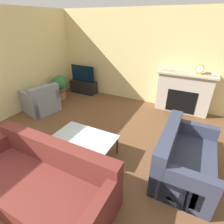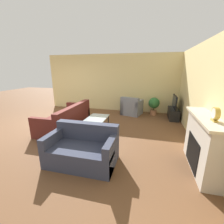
# 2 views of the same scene
# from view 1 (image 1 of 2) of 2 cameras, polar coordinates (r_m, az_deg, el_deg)

# --- Properties ---
(wall_back) EXTENTS (8.27, 0.06, 2.70)m
(wall_back) POSITION_cam_1_polar(r_m,az_deg,el_deg) (5.59, 8.28, 17.02)
(wall_back) COLOR beige
(wall_back) RESTS_ON ground_plane
(wall_left) EXTENTS (0.06, 7.94, 2.70)m
(wall_left) POSITION_cam_1_polar(r_m,az_deg,el_deg) (5.32, -31.92, 12.65)
(wall_left) COLOR beige
(wall_left) RESTS_ON ground_plane
(fireplace) EXTENTS (1.53, 0.40, 1.14)m
(fireplace) POSITION_cam_1_polar(r_m,az_deg,el_deg) (5.31, 22.27, 6.11)
(fireplace) COLOR #BCB2A3
(fireplace) RESTS_ON ground_plane
(tv_stand) EXTENTS (0.95, 0.37, 0.44)m
(tv_stand) POSITION_cam_1_polar(r_m,az_deg,el_deg) (6.50, -9.24, 8.14)
(tv_stand) COLOR black
(tv_stand) RESTS_ON ground_plane
(tv) EXTENTS (0.89, 0.06, 0.55)m
(tv) POSITION_cam_1_polar(r_m,az_deg,el_deg) (6.35, -9.59, 12.31)
(tv) COLOR black
(tv) RESTS_ON tv_stand
(couch_sectional) EXTENTS (2.20, 0.98, 0.82)m
(couch_sectional) POSITION_cam_1_polar(r_m,az_deg,el_deg) (2.93, -22.03, -20.82)
(couch_sectional) COLOR #5B231E
(couch_sectional) RESTS_ON ground_plane
(couch_loveseat) EXTENTS (0.87, 1.47, 0.82)m
(couch_loveseat) POSITION_cam_1_polar(r_m,az_deg,el_deg) (3.29, 22.19, -14.14)
(couch_loveseat) COLOR #33384C
(couch_loveseat) RESTS_ON ground_plane
(armchair_by_window) EXTENTS (0.96, 0.99, 0.82)m
(armchair_by_window) POSITION_cam_1_polar(r_m,az_deg,el_deg) (5.40, -21.96, 3.14)
(armchair_by_window) COLOR gray
(armchair_by_window) RESTS_ON ground_plane
(coffee_table) EXTENTS (1.18, 0.65, 0.41)m
(coffee_table) POSITION_cam_1_polar(r_m,az_deg,el_deg) (3.43, -8.72, -8.29)
(coffee_table) COLOR #333338
(coffee_table) RESTS_ON ground_plane
(potted_plant) EXTENTS (0.48, 0.48, 0.79)m
(potted_plant) POSITION_cam_1_polar(r_m,az_deg,el_deg) (6.06, -16.65, 8.61)
(potted_plant) COLOR #AD704C
(potted_plant) RESTS_ON ground_plane
(mantel_clock) EXTENTS (0.22, 0.07, 0.25)m
(mantel_clock) POSITION_cam_1_polar(r_m,az_deg,el_deg) (5.11, 26.71, 12.39)
(mantel_clock) COLOR #B79338
(mantel_clock) RESTS_ON fireplace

